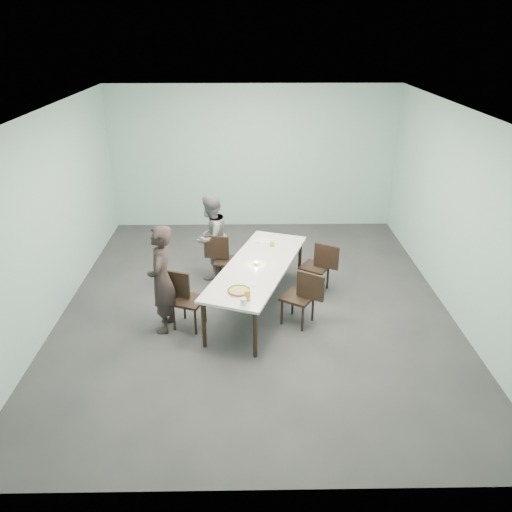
{
  "coord_description": "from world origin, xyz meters",
  "views": [
    {
      "loc": [
        -0.11,
        -6.89,
        4.08
      ],
      "look_at": [
        0.0,
        -0.31,
        1.0
      ],
      "focal_mm": 35.0,
      "sensor_mm": 36.0,
      "label": 1
    }
  ],
  "objects_px": {
    "diner_far": "(211,237)",
    "amber_tumbler": "(272,244)",
    "chair_near_left": "(184,295)",
    "tealight": "(256,263)",
    "chair_far_left": "(223,257)",
    "chair_near_right": "(303,294)",
    "chair_far_right": "(320,264)",
    "diner_near": "(162,279)",
    "water_tumbler": "(243,302)",
    "side_plate": "(251,284)",
    "beer_glass": "(248,295)",
    "table": "(258,268)",
    "pizza": "(239,291)"
  },
  "relations": [
    {
      "from": "chair_far_left",
      "to": "amber_tumbler",
      "type": "xyz_separation_m",
      "value": [
        0.82,
        -0.14,
        0.29
      ]
    },
    {
      "from": "chair_near_left",
      "to": "diner_far",
      "type": "distance_m",
      "value": 1.63
    },
    {
      "from": "diner_far",
      "to": "side_plate",
      "type": "bearing_deg",
      "value": 52.62
    },
    {
      "from": "side_plate",
      "to": "amber_tumbler",
      "type": "xyz_separation_m",
      "value": [
        0.36,
        1.3,
        0.04
      ]
    },
    {
      "from": "diner_near",
      "to": "side_plate",
      "type": "height_order",
      "value": "diner_near"
    },
    {
      "from": "beer_glass",
      "to": "diner_near",
      "type": "bearing_deg",
      "value": 157.06
    },
    {
      "from": "amber_tumbler",
      "to": "water_tumbler",
      "type": "bearing_deg",
      "value": -103.89
    },
    {
      "from": "chair_near_right",
      "to": "tealight",
      "type": "height_order",
      "value": "chair_near_right"
    },
    {
      "from": "chair_far_right",
      "to": "water_tumbler",
      "type": "relative_size",
      "value": 9.67
    },
    {
      "from": "diner_far",
      "to": "amber_tumbler",
      "type": "bearing_deg",
      "value": 99.31
    },
    {
      "from": "chair_far_right",
      "to": "diner_far",
      "type": "distance_m",
      "value": 1.91
    },
    {
      "from": "diner_near",
      "to": "beer_glass",
      "type": "xyz_separation_m",
      "value": [
        1.21,
        -0.51,
        0.02
      ]
    },
    {
      "from": "diner_far",
      "to": "side_plate",
      "type": "height_order",
      "value": "diner_far"
    },
    {
      "from": "water_tumbler",
      "to": "side_plate",
      "type": "bearing_deg",
      "value": 80.01
    },
    {
      "from": "pizza",
      "to": "water_tumbler",
      "type": "distance_m",
      "value": 0.34
    },
    {
      "from": "table",
      "to": "beer_glass",
      "type": "bearing_deg",
      "value": -98.24
    },
    {
      "from": "beer_glass",
      "to": "tealight",
      "type": "distance_m",
      "value": 1.08
    },
    {
      "from": "pizza",
      "to": "beer_glass",
      "type": "height_order",
      "value": "beer_glass"
    },
    {
      "from": "chair_far_right",
      "to": "diner_near",
      "type": "relative_size",
      "value": 0.54
    },
    {
      "from": "side_plate",
      "to": "amber_tumbler",
      "type": "bearing_deg",
      "value": 74.47
    },
    {
      "from": "side_plate",
      "to": "tealight",
      "type": "xyz_separation_m",
      "value": [
        0.09,
        0.62,
        0.02
      ]
    },
    {
      "from": "chair_near_right",
      "to": "diner_far",
      "type": "xyz_separation_m",
      "value": [
        -1.43,
        1.58,
        0.25
      ]
    },
    {
      "from": "beer_glass",
      "to": "pizza",
      "type": "bearing_deg",
      "value": 117.52
    },
    {
      "from": "chair_far_left",
      "to": "beer_glass",
      "type": "distance_m",
      "value": 1.96
    },
    {
      "from": "chair_near_left",
      "to": "tealight",
      "type": "xyz_separation_m",
      "value": [
        1.06,
        0.49,
        0.27
      ]
    },
    {
      "from": "chair_far_right",
      "to": "tealight",
      "type": "distance_m",
      "value": 1.2
    },
    {
      "from": "chair_far_left",
      "to": "water_tumbler",
      "type": "distance_m",
      "value": 2.05
    },
    {
      "from": "table",
      "to": "diner_far",
      "type": "height_order",
      "value": "diner_far"
    },
    {
      "from": "diner_near",
      "to": "beer_glass",
      "type": "bearing_deg",
      "value": 69.71
    },
    {
      "from": "table",
      "to": "chair_far_right",
      "type": "distance_m",
      "value": 1.17
    },
    {
      "from": "chair_near_right",
      "to": "amber_tumbler",
      "type": "height_order",
      "value": "chair_near_right"
    },
    {
      "from": "chair_far_right",
      "to": "chair_near_left",
      "type": "bearing_deg",
      "value": 57.19
    },
    {
      "from": "table",
      "to": "water_tumbler",
      "type": "distance_m",
      "value": 1.19
    },
    {
      "from": "chair_near_right",
      "to": "chair_near_left",
      "type": "bearing_deg",
      "value": 32.52
    },
    {
      "from": "diner_far",
      "to": "water_tumbler",
      "type": "height_order",
      "value": "diner_far"
    },
    {
      "from": "table",
      "to": "chair_near_right",
      "type": "bearing_deg",
      "value": -36.28
    },
    {
      "from": "pizza",
      "to": "water_tumbler",
      "type": "height_order",
      "value": "water_tumbler"
    },
    {
      "from": "chair_far_left",
      "to": "chair_near_right",
      "type": "height_order",
      "value": "same"
    },
    {
      "from": "chair_far_left",
      "to": "chair_far_right",
      "type": "relative_size",
      "value": 1.0
    },
    {
      "from": "chair_far_left",
      "to": "tealight",
      "type": "distance_m",
      "value": 1.02
    },
    {
      "from": "chair_far_left",
      "to": "tealight",
      "type": "xyz_separation_m",
      "value": [
        0.54,
        -0.82,
        0.27
      ]
    },
    {
      "from": "chair_far_right",
      "to": "chair_near_right",
      "type": "bearing_deg",
      "value": 101.27
    },
    {
      "from": "chair_far_left",
      "to": "water_tumbler",
      "type": "xyz_separation_m",
      "value": [
        0.36,
        -2.0,
        0.29
      ]
    },
    {
      "from": "chair_far_left",
      "to": "pizza",
      "type": "relative_size",
      "value": 2.56
    },
    {
      "from": "beer_glass",
      "to": "amber_tumbler",
      "type": "relative_size",
      "value": 1.88
    },
    {
      "from": "pizza",
      "to": "side_plate",
      "type": "xyz_separation_m",
      "value": [
        0.16,
        0.23,
        -0.01
      ]
    },
    {
      "from": "chair_far_left",
      "to": "diner_far",
      "type": "relative_size",
      "value": 0.58
    },
    {
      "from": "chair_far_right",
      "to": "diner_near",
      "type": "distance_m",
      "value": 2.64
    },
    {
      "from": "chair_near_left",
      "to": "diner_near",
      "type": "bearing_deg",
      "value": -146.22
    },
    {
      "from": "table",
      "to": "chair_far_left",
      "type": "distance_m",
      "value": 1.02
    }
  ]
}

